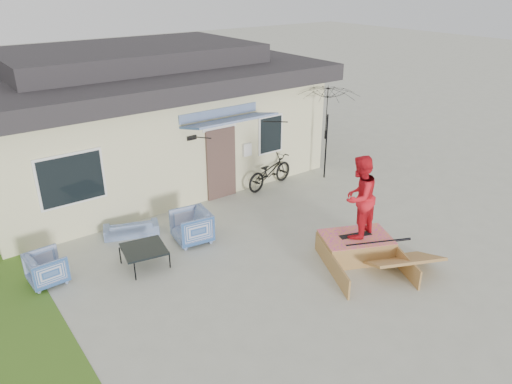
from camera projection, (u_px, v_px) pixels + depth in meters
ground at (294, 276)px, 10.70m from camera, size 90.00×90.00×0.00m
grass_strip at (19, 319)px, 9.36m from camera, size 1.40×8.00×0.01m
house at (135, 113)px, 15.78m from camera, size 10.80×8.49×4.10m
loveseat at (131, 225)px, 12.31m from camera, size 1.41×0.84×0.53m
armchair_left at (46, 267)px, 10.35m from camera, size 0.73×0.77×0.76m
armchair_right at (192, 225)px, 11.94m from camera, size 0.90×0.95×0.88m
coffee_table at (145, 257)px, 11.00m from camera, size 1.07×1.07×0.46m
bicycle at (270, 168)px, 14.99m from camera, size 1.99×1.02×1.21m
patio_umbrella at (327, 125)px, 15.19m from camera, size 2.23×2.13×2.20m
skate_ramp at (355, 247)px, 11.35m from camera, size 2.28×2.54×0.52m
skateboard at (356, 235)px, 11.28m from camera, size 0.79×0.43×0.05m
skater at (359, 196)px, 10.88m from camera, size 1.09×0.94×1.93m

